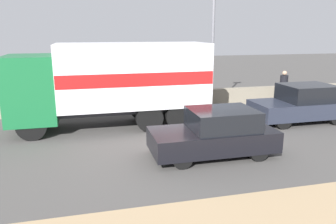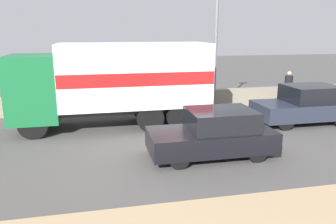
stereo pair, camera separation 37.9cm
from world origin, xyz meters
name	(u,v)px [view 2 (the right image)]	position (x,y,z in m)	size (l,w,h in m)	color
ground_plane	(201,145)	(0.00, 0.00, 0.00)	(80.00, 80.00, 0.00)	#514F4C
stone_wall_backdrop	(168,100)	(0.00, 5.62, 0.46)	(60.00, 0.35, 0.93)	gray
street_lamp	(216,36)	(2.16, 4.70, 3.64)	(0.56, 0.28, 6.21)	slate
box_truck	(117,79)	(-2.69, 3.00, 1.98)	(7.85, 2.41, 3.43)	#196B38
car_hatchback	(214,134)	(0.07, -1.03, 0.73)	(3.94, 1.78, 1.50)	black
car_sedan_second	(305,105)	(5.25, 1.82, 0.80)	(4.13, 1.88, 1.64)	#282D3D
pedestrian	(288,88)	(6.33, 4.89, 0.97)	(0.41, 0.41, 1.86)	#473828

